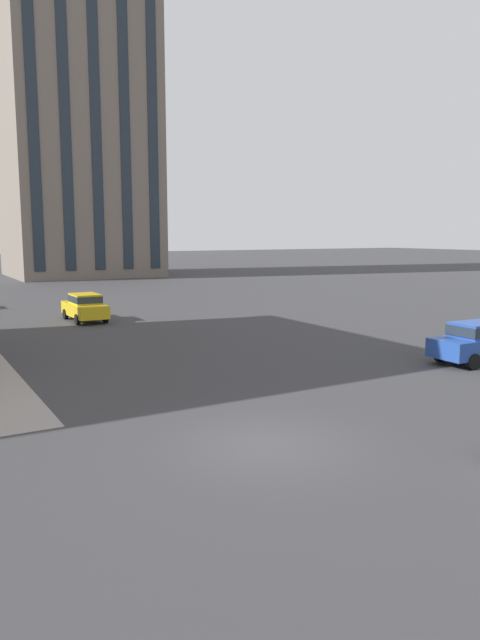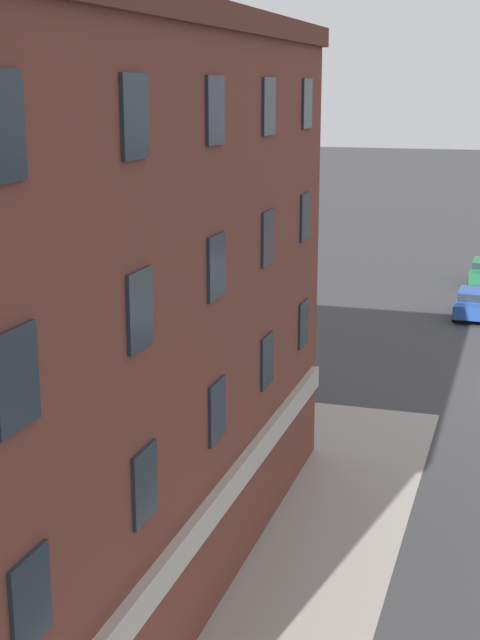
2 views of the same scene
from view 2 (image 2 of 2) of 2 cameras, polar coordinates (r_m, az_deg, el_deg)
The scene contains 2 objects.
car_cross_westbound at distance 53.95m, azimuth 14.18°, elevation 1.09°, with size 4.45×1.99×1.68m.
car_parked_curb at distance 48.84m, azimuth -10.61°, elevation -0.07°, with size 1.92×4.41×1.68m.
Camera 2 is at (-39.64, 1.22, 12.79)m, focal length 51.80 mm.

